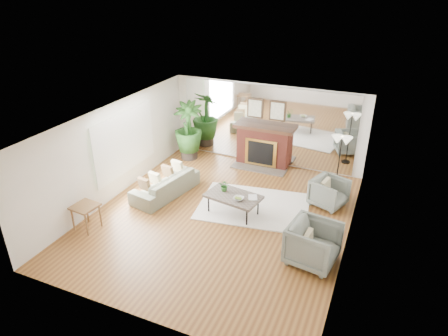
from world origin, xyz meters
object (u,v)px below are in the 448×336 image
at_px(coffee_table, 233,197).
at_px(armchair_front, 313,244).
at_px(floor_lamp, 341,145).
at_px(armchair_back, 329,192).
at_px(side_table, 85,209).
at_px(potted_ficus, 188,129).
at_px(fireplace, 263,145).
at_px(sofa, 166,185).

xyz_separation_m(coffee_table, armchair_front, (2.19, -1.06, -0.04)).
bearing_deg(coffee_table, floor_lamp, 45.36).
distance_m(armchair_back, side_table, 5.98).
relative_size(armchair_front, potted_ficus, 0.53).
distance_m(coffee_table, potted_ficus, 3.68).
distance_m(fireplace, side_table, 5.61).
bearing_deg(coffee_table, side_table, -146.24).
distance_m(armchair_front, floor_lamp, 3.37).
xyz_separation_m(fireplace, armchair_back, (2.34, -1.65, -0.29)).
xyz_separation_m(coffee_table, armchair_back, (2.09, 1.36, -0.11)).
bearing_deg(armchair_back, floor_lamp, 16.83).
bearing_deg(armchair_back, sofa, 126.37).
distance_m(fireplace, coffee_table, 3.03).
height_order(armchair_back, potted_ficus, potted_ficus).
distance_m(armchair_back, potted_ficus, 4.87).
distance_m(coffee_table, sofa, 2.06).
bearing_deg(armchair_front, coffee_table, 72.78).
bearing_deg(coffee_table, sofa, 174.60).
relative_size(fireplace, sofa, 1.01).
distance_m(side_table, potted_ficus, 4.54).
xyz_separation_m(coffee_table, side_table, (-2.89, -1.93, 0.03)).
distance_m(armchair_back, floor_lamp, 1.30).
xyz_separation_m(armchair_front, side_table, (-5.08, -0.87, 0.07)).
relative_size(fireplace, armchair_front, 2.09).
height_order(coffee_table, floor_lamp, floor_lamp).
bearing_deg(armchair_back, armchair_front, -157.04).
bearing_deg(floor_lamp, fireplace, 160.73).
height_order(coffee_table, sofa, sofa).
height_order(armchair_front, floor_lamp, floor_lamp).
bearing_deg(coffee_table, armchair_back, 32.96).
bearing_deg(floor_lamp, potted_ficus, 175.20).
bearing_deg(side_table, sofa, 68.21).
bearing_deg(sofa, armchair_front, 84.47).
height_order(coffee_table, armchair_front, armchair_front).
xyz_separation_m(armchair_front, potted_ficus, (-4.78, 3.64, 0.55)).
height_order(sofa, side_table, side_table).
bearing_deg(fireplace, coffee_table, -85.40).
bearing_deg(fireplace, potted_ficus, -169.39).
distance_m(coffee_table, armchair_front, 2.44).
height_order(armchair_front, potted_ficus, potted_ficus).
relative_size(sofa, armchair_back, 2.48).
height_order(fireplace, armchair_back, fireplace).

